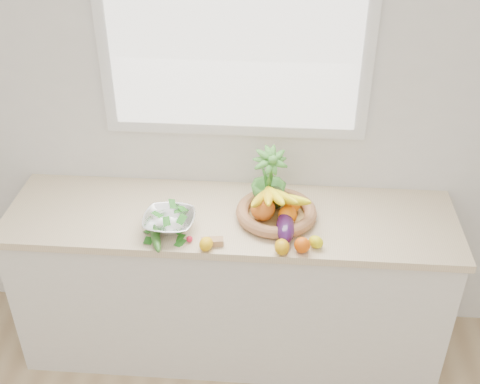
# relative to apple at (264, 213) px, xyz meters

# --- Properties ---
(back_wall) EXTENTS (4.50, 0.02, 2.70)m
(back_wall) POSITION_rel_apple_xyz_m (-0.17, 0.32, 0.41)
(back_wall) COLOR white
(back_wall) RESTS_ON ground
(counter_cabinet) EXTENTS (2.20, 0.58, 0.86)m
(counter_cabinet) POSITION_rel_apple_xyz_m (-0.17, 0.02, -0.51)
(counter_cabinet) COLOR silver
(counter_cabinet) RESTS_ON ground
(countertop) EXTENTS (2.24, 0.62, 0.04)m
(countertop) POSITION_rel_apple_xyz_m (-0.17, 0.02, -0.06)
(countertop) COLOR beige
(countertop) RESTS_ON counter_cabinet
(window_frame) EXTENTS (1.30, 0.03, 1.10)m
(window_frame) POSITION_rel_apple_xyz_m (-0.17, 0.31, 0.81)
(window_frame) COLOR white
(window_frame) RESTS_ON back_wall
(window_pane) EXTENTS (1.18, 0.01, 0.98)m
(window_pane) POSITION_rel_apple_xyz_m (-0.17, 0.29, 0.81)
(window_pane) COLOR white
(window_pane) RESTS_ON window_frame
(orange_loose) EXTENTS (0.09, 0.09, 0.07)m
(orange_loose) POSITION_rel_apple_xyz_m (0.18, -0.24, -0.00)
(orange_loose) COLOR #E15407
(orange_loose) RESTS_ON countertop
(lemon_a) EXTENTS (0.08, 0.09, 0.07)m
(lemon_a) POSITION_rel_apple_xyz_m (0.09, -0.26, -0.00)
(lemon_a) COLOR #D0920B
(lemon_a) RESTS_ON countertop
(lemon_b) EXTENTS (0.08, 0.09, 0.06)m
(lemon_b) POSITION_rel_apple_xyz_m (-0.25, -0.26, -0.01)
(lemon_b) COLOR #F5B50D
(lemon_b) RESTS_ON countertop
(lemon_c) EXTENTS (0.09, 0.09, 0.06)m
(lemon_c) POSITION_rel_apple_xyz_m (0.25, -0.20, -0.01)
(lemon_c) COLOR yellow
(lemon_c) RESTS_ON countertop
(apple) EXTENTS (0.09, 0.09, 0.07)m
(apple) POSITION_rel_apple_xyz_m (0.00, 0.00, 0.00)
(apple) COLOR red
(apple) RESTS_ON countertop
(ginger) EXTENTS (0.11, 0.06, 0.03)m
(ginger) POSITION_rel_apple_xyz_m (-0.23, -0.22, -0.02)
(ginger) COLOR tan
(ginger) RESTS_ON countertop
(garlic_a) EXTENTS (0.07, 0.07, 0.05)m
(garlic_a) POSITION_rel_apple_xyz_m (0.17, -0.09, -0.01)
(garlic_a) COLOR white
(garlic_a) RESTS_ON countertop
(garlic_b) EXTENTS (0.06, 0.06, 0.04)m
(garlic_b) POSITION_rel_apple_xyz_m (0.10, -0.06, -0.02)
(garlic_b) COLOR white
(garlic_b) RESTS_ON countertop
(garlic_c) EXTENTS (0.06, 0.06, 0.04)m
(garlic_c) POSITION_rel_apple_xyz_m (0.12, -0.12, -0.02)
(garlic_c) COLOR white
(garlic_c) RESTS_ON countertop
(eggplant) EXTENTS (0.10, 0.23, 0.09)m
(eggplant) POSITION_rel_apple_xyz_m (0.11, -0.12, 0.01)
(eggplant) COLOR #2C0F38
(eggplant) RESTS_ON countertop
(cucumber) EXTENTS (0.11, 0.23, 0.04)m
(cucumber) POSITION_rel_apple_xyz_m (-0.49, -0.21, -0.02)
(cucumber) COLOR #215619
(cucumber) RESTS_ON countertop
(radish) EXTENTS (0.04, 0.04, 0.03)m
(radish) POSITION_rel_apple_xyz_m (-0.34, -0.21, -0.02)
(radish) COLOR red
(radish) RESTS_ON countertop
(potted_herb) EXTENTS (0.22, 0.22, 0.32)m
(potted_herb) POSITION_rel_apple_xyz_m (0.02, 0.14, 0.11)
(potted_herb) COLOR #448F34
(potted_herb) RESTS_ON countertop
(fruit_basket) EXTENTS (0.51, 0.51, 0.19)m
(fruit_basket) POSITION_rel_apple_xyz_m (0.06, 0.01, 0.02)
(fruit_basket) COLOR #AC914C
(fruit_basket) RESTS_ON countertop
(colander_with_spinach) EXTENTS (0.25, 0.25, 0.13)m
(colander_with_spinach) POSITION_rel_apple_xyz_m (-0.44, -0.12, 0.03)
(colander_with_spinach) COLOR silver
(colander_with_spinach) RESTS_ON countertop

